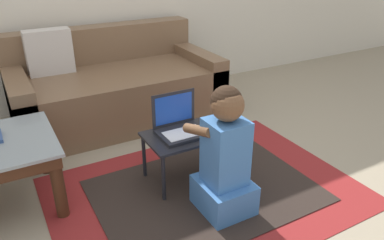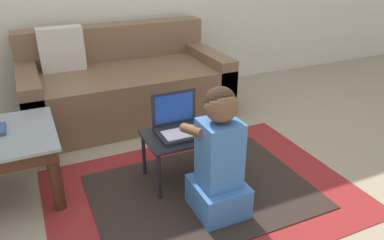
{
  "view_description": "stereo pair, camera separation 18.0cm",
  "coord_description": "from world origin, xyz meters",
  "px_view_note": "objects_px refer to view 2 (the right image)",
  "views": [
    {
      "loc": [
        -1.1,
        -1.69,
        1.41
      ],
      "look_at": [
        -0.04,
        0.2,
        0.39
      ],
      "focal_mm": 35.0,
      "sensor_mm": 36.0,
      "label": 1
    },
    {
      "loc": [
        -0.94,
        -1.77,
        1.41
      ],
      "look_at": [
        -0.04,
        0.2,
        0.39
      ],
      "focal_mm": 35.0,
      "sensor_mm": 36.0,
      "label": 2
    }
  ],
  "objects_px": {
    "laptop": "(180,127)",
    "person_seated": "(219,159)",
    "computer_mouse": "(212,128)",
    "couch": "(124,85)",
    "laptop_desk": "(190,138)"
  },
  "relations": [
    {
      "from": "couch",
      "to": "computer_mouse",
      "type": "height_order",
      "value": "couch"
    },
    {
      "from": "couch",
      "to": "laptop_desk",
      "type": "relative_size",
      "value": 2.96
    },
    {
      "from": "laptop_desk",
      "to": "laptop",
      "type": "height_order",
      "value": "laptop"
    },
    {
      "from": "couch",
      "to": "person_seated",
      "type": "height_order",
      "value": "couch"
    },
    {
      "from": "person_seated",
      "to": "computer_mouse",
      "type": "bearing_deg",
      "value": 68.69
    },
    {
      "from": "laptop_desk",
      "to": "couch",
      "type": "bearing_deg",
      "value": 95.35
    },
    {
      "from": "laptop_desk",
      "to": "person_seated",
      "type": "xyz_separation_m",
      "value": [
        0.0,
        -0.38,
        0.06
      ]
    },
    {
      "from": "laptop_desk",
      "to": "computer_mouse",
      "type": "distance_m",
      "value": 0.16
    },
    {
      "from": "couch",
      "to": "laptop",
      "type": "bearing_deg",
      "value": -87.24
    },
    {
      "from": "couch",
      "to": "laptop_desk",
      "type": "height_order",
      "value": "couch"
    },
    {
      "from": "laptop",
      "to": "computer_mouse",
      "type": "xyz_separation_m",
      "value": [
        0.2,
        -0.06,
        -0.02
      ]
    },
    {
      "from": "couch",
      "to": "person_seated",
      "type": "xyz_separation_m",
      "value": [
        0.11,
        -1.56,
        0.07
      ]
    },
    {
      "from": "laptop_desk",
      "to": "person_seated",
      "type": "bearing_deg",
      "value": -89.32
    },
    {
      "from": "laptop",
      "to": "person_seated",
      "type": "bearing_deg",
      "value": -81.77
    },
    {
      "from": "person_seated",
      "to": "laptop_desk",
      "type": "bearing_deg",
      "value": 90.68
    }
  ]
}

